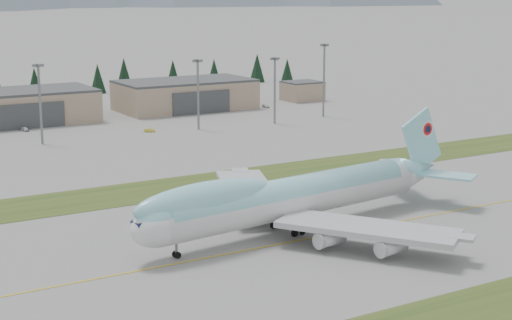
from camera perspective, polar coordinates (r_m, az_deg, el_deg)
ground at (r=138.71m, az=4.86°, el=-5.54°), size 7000.00×7000.00×0.00m
grass_strip_near at (r=111.89m, az=16.38°, el=-10.43°), size 400.00×14.00×0.08m
grass_strip_far at (r=175.88m, az=-3.64°, el=-1.71°), size 400.00×18.00×0.08m
taxiway_line_main at (r=138.71m, az=4.86°, el=-5.54°), size 400.00×0.40×0.02m
boeing_747_freighter at (r=139.55m, az=2.57°, el=-2.67°), size 73.50×62.83×19.30m
hangar_center at (r=267.22m, az=-16.88°, el=3.74°), size 48.00×26.60×10.80m
hangar_right at (r=287.15m, az=-5.16°, el=4.76°), size 48.00×26.60×10.80m
control_shed at (r=310.33m, az=3.39°, el=5.04°), size 14.00×12.00×7.60m
floodlight_masts at (r=237.87m, az=-6.89°, el=5.72°), size 141.81×7.13×24.82m
service_vehicle_a at (r=251.89m, az=-16.45°, el=2.04°), size 2.03×3.97×1.29m
service_vehicle_b at (r=242.08m, az=-7.75°, el=2.03°), size 3.46×2.79×1.11m
service_vehicle_c at (r=290.91m, az=0.71°, el=3.83°), size 1.76×4.00×1.14m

